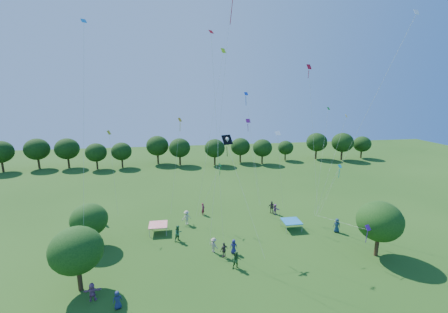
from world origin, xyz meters
TOP-DOWN VIEW (x-y plane):
  - near_tree_west at (-13.07, 11.67)m, footprint 4.44×4.44m
  - near_tree_north at (-14.12, 19.37)m, footprint 3.96×3.96m
  - near_tree_east at (16.05, 12.66)m, footprint 4.58×4.58m
  - treeline at (-1.73, 55.43)m, footprint 88.01×8.77m
  - tent_red_stripe at (-6.93, 21.59)m, footprint 2.20×2.20m
  - tent_blue at (9.51, 19.96)m, footprint 2.20×2.20m
  - crowd_person_0 at (-9.43, 8.79)m, footprint 0.85×0.65m
  - crowd_person_1 at (-14.07, 25.06)m, footprint 0.51×0.69m
  - crowd_person_2 at (1.03, 12.66)m, footprint 0.91×0.52m
  - crowd_person_3 at (-0.79, 16.06)m, footprint 1.04×1.12m
  - crowd_person_4 at (0.14, 14.87)m, footprint 1.06×0.84m
  - crowd_person_5 at (8.97, 24.68)m, footprint 1.12×1.48m
  - crowd_person_6 at (1.28, 15.44)m, footprint 0.86×0.60m
  - crowd_person_7 at (-15.83, 21.83)m, footprint 0.76×0.79m
  - crowd_person_8 at (-4.53, 19.08)m, footprint 1.08×0.94m
  - crowd_person_9 at (-3.41, 23.34)m, footprint 1.35×0.92m
  - crowd_person_10 at (8.63, 25.12)m, footprint 1.08×0.59m
  - crowd_person_11 at (-11.67, 10.10)m, footprint 1.54×0.70m
  - crowd_person_12 at (14.69, 18.26)m, footprint 0.95×0.66m
  - crowd_person_13 at (-1.03, 26.04)m, footprint 0.67×0.76m
  - pirate_kite at (1.16, 18.59)m, footprint 3.19×7.38m
  - red_high_kite at (1.09, 18.42)m, footprint 3.26×4.03m
  - small_kite_0 at (-0.47, 16.49)m, footprint 1.35×0.81m
  - small_kite_1 at (-4.08, 26.62)m, footprint 1.90×3.49m
  - small_kite_2 at (-12.54, 25.53)m, footprint 0.66×1.09m
  - small_kite_3 at (13.95, 21.55)m, footprint 1.67×1.27m
  - small_kite_4 at (5.56, 26.84)m, footprint 2.14×2.35m
  - small_kite_5 at (5.75, 27.18)m, footprint 1.62×2.56m
  - small_kite_6 at (13.25, 12.49)m, footprint 0.66×12.52m
  - small_kite_7 at (14.04, 18.26)m, footprint 1.10×2.86m
  - small_kite_8 at (11.49, 20.80)m, footprint 2.73×0.56m
  - small_kite_9 at (15.04, 20.37)m, footprint 2.92×0.67m
  - small_kite_10 at (0.47, 22.51)m, footprint 3.75×0.86m
  - small_kite_11 at (0.48, 22.76)m, footprint 2.96×0.55m
  - small_kite_12 at (-12.34, 15.41)m, footprint 1.10×4.88m
  - small_kite_13 at (13.66, 12.60)m, footprint 1.14×9.77m
  - small_kite_14 at (7.50, 19.95)m, footprint 3.13×4.96m

SIDE VIEW (x-z plane):
  - crowd_person_5 at x=8.97m, z-range 0.00..1.51m
  - crowd_person_0 at x=-9.43m, z-range 0.00..1.53m
  - crowd_person_6 at x=1.28m, z-range 0.00..1.58m
  - crowd_person_11 at x=-11.67m, z-range 0.00..1.59m
  - crowd_person_3 at x=-0.79m, z-range 0.00..1.62m
  - crowd_person_4 at x=0.14m, z-range 0.00..1.65m
  - crowd_person_1 at x=-14.07m, z-range 0.00..1.69m
  - crowd_person_13 at x=-1.03m, z-range 0.00..1.71m
  - crowd_person_12 at x=14.69m, z-range 0.00..1.75m
  - crowd_person_10 at x=8.63m, z-range 0.00..1.76m
  - crowd_person_2 at x=1.03m, z-range 0.00..1.79m
  - crowd_person_7 at x=-15.83m, z-range 0.00..1.80m
  - crowd_person_9 at x=-3.41m, z-range 0.00..1.90m
  - crowd_person_8 at x=-4.53m, z-range 0.00..1.92m
  - tent_red_stripe at x=-6.93m, z-range 0.49..1.59m
  - tent_blue at x=9.51m, z-range 0.49..1.59m
  - near_tree_north at x=-14.12m, z-range 0.71..5.70m
  - small_kite_13 at x=13.66m, z-range 1.98..4.93m
  - near_tree_west at x=-13.07m, z-range 0.90..6.73m
  - near_tree_east at x=16.05m, z-range 0.90..6.85m
  - treeline at x=-1.73m, z-range 0.70..7.48m
  - small_kite_11 at x=0.48m, z-range 3.37..10.21m
  - small_kite_7 at x=14.04m, z-range 3.49..10.86m
  - small_kite_2 at x=-12.54m, z-range 4.63..15.51m
  - small_kite_14 at x=7.50m, z-range 4.57..15.84m
  - small_kite_9 at x=15.04m, z-range 3.76..16.67m
  - small_kite_3 at x=13.95m, z-range 3.90..17.61m
  - small_kite_5 at x=5.75m, z-range 5.14..17.00m
  - small_kite_1 at x=-4.08m, z-range 5.06..17.25m
  - pirate_kite at x=1.16m, z-range 6.10..17.08m
  - small_kite_4 at x=5.56m, z-range 5.40..20.90m
  - small_kite_6 at x=13.25m, z-range 4.38..25.97m
  - small_kite_0 at x=-0.47m, z-range 5.15..26.44m
  - small_kite_8 at x=11.49m, z-range 6.63..25.31m
  - small_kite_12 at x=-12.34m, z-range 5.04..26.97m
  - small_kite_10 at x=0.47m, z-range 6.44..26.88m
  - red_high_kite at x=1.09m, z-range 9.06..35.18m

